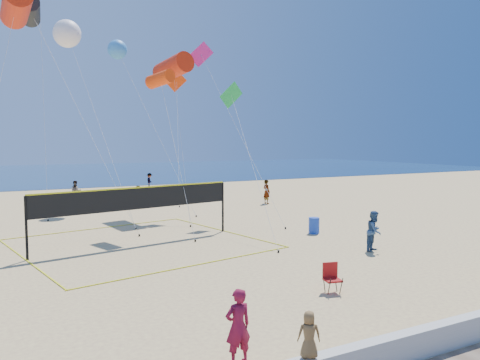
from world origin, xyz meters
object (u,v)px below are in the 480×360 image
woman (238,326)px  volleyball_net (138,205)px  trash_barrel (314,226)px  camp_chair (331,276)px

woman → volleyball_net: bearing=-97.1°
woman → trash_barrel: bearing=-134.1°
camp_chair → trash_barrel: (4.97, 7.52, -0.10)m
camp_chair → volleyball_net: (-3.29, 9.23, 1.24)m
camp_chair → trash_barrel: camp_chair is taller
trash_barrel → volleyball_net: size_ratio=0.07×
trash_barrel → woman: bearing=-133.0°
trash_barrel → volleyball_net: (-8.26, 1.71, 1.34)m
woman → camp_chair: 5.31m
camp_chair → volleyball_net: volleyball_net is taller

